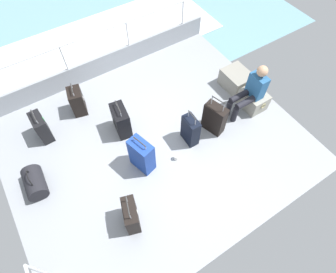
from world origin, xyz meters
TOP-DOWN VIEW (x-y plane):
  - ground_plane at (0.00, 0.00)m, footprint 4.40×5.20m
  - gunwale_port at (-2.17, 0.00)m, footprint 0.06×5.20m
  - railing_port at (-2.17, 0.00)m, footprint 0.04×4.20m
  - sea_wake at (-3.60, 0.00)m, footprint 12.00×12.00m
  - cargo_crate_0 at (-0.30, 2.18)m, footprint 0.61×0.49m
  - cargo_crate_1 at (0.29, 2.12)m, footprint 0.55×0.41m
  - passenger_seated at (0.29, 1.94)m, footprint 0.34×0.66m
  - suitcase_0 at (-1.45, -0.85)m, footprint 0.40×0.32m
  - suitcase_1 at (0.33, 1.10)m, footprint 0.45×0.31m
  - suitcase_2 at (0.30, 0.59)m, footprint 0.35×0.20m
  - suitcase_3 at (0.29, -0.40)m, footprint 0.46×0.34m
  - suitcase_4 at (-1.22, -1.63)m, footprint 0.41×0.22m
  - suitcase_5 at (1.06, -1.03)m, footprint 0.46×0.31m
  - suitcase_6 at (-0.56, -0.35)m, footprint 0.48×0.31m
  - duffel_bag at (-0.29, -2.09)m, footprint 0.54×0.36m
  - paper_cup at (0.51, 0.15)m, footprint 0.08×0.08m

SIDE VIEW (x-z plane):
  - sea_wake at x=-3.60m, z-range -0.35..-0.33m
  - ground_plane at x=0.00m, z-range -0.06..0.00m
  - paper_cup at x=0.51m, z-range 0.00..0.10m
  - duffel_bag at x=-0.29m, z-range -0.07..0.41m
  - cargo_crate_1 at x=0.29m, z-range 0.00..0.36m
  - cargo_crate_0 at x=-0.30m, z-range 0.00..0.38m
  - gunwale_port at x=-2.17m, z-range 0.00..0.45m
  - suitcase_5 at x=1.06m, z-range -0.09..0.63m
  - suitcase_4 at x=-1.22m, z-range -0.05..0.60m
  - suitcase_0 at x=-1.45m, z-range -0.05..0.60m
  - suitcase_6 at x=-0.56m, z-range -0.06..0.65m
  - suitcase_2 at x=0.30m, z-range -0.07..0.67m
  - suitcase_1 at x=0.33m, z-range -0.10..0.74m
  - suitcase_3 at x=0.29m, z-range -0.05..0.73m
  - passenger_seated at x=0.29m, z-range 0.02..1.07m
  - railing_port at x=-2.17m, z-range 0.27..1.29m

